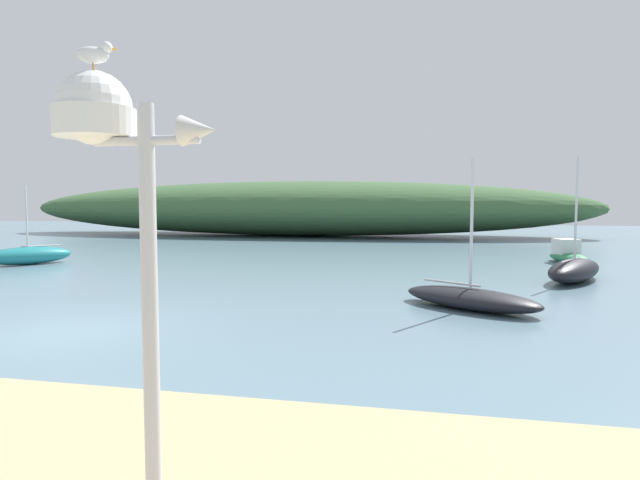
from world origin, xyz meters
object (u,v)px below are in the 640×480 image
(mast_structure, at_px, (109,148))
(sailboat_by_sandbar, at_px, (470,298))
(seagull_on_radar, at_px, (95,53))
(motorboat_east_reach, at_px, (568,255))
(sailboat_inner_mooring, at_px, (28,255))
(sailboat_centre_water, at_px, (574,270))

(mast_structure, relative_size, sailboat_by_sandbar, 0.88)
(seagull_on_radar, xyz_separation_m, sailboat_by_sandbar, (3.41, 10.54, -3.53))
(seagull_on_radar, bearing_deg, motorboat_east_reach, 69.13)
(seagull_on_radar, relative_size, sailboat_inner_mooring, 0.08)
(seagull_on_radar, height_order, sailboat_by_sandbar, seagull_on_radar)
(sailboat_inner_mooring, bearing_deg, motorboat_east_reach, 13.22)
(seagull_on_radar, bearing_deg, sailboat_by_sandbar, 72.06)
(sailboat_inner_mooring, distance_m, motorboat_east_reach, 24.27)
(sailboat_by_sandbar, bearing_deg, sailboat_centre_water, 55.62)
(sailboat_centre_water, bearing_deg, motorboat_east_reach, 78.73)
(sailboat_by_sandbar, bearing_deg, seagull_on_radar, -107.94)
(mast_structure, height_order, motorboat_east_reach, mast_structure)
(sailboat_inner_mooring, height_order, sailboat_by_sandbar, sailboat_by_sandbar)
(sailboat_by_sandbar, distance_m, motorboat_east_reach, 12.79)
(sailboat_inner_mooring, height_order, sailboat_centre_water, sailboat_centre_water)
(seagull_on_radar, relative_size, sailboat_centre_water, 0.07)
(sailboat_inner_mooring, relative_size, sailboat_by_sandbar, 0.93)
(mast_structure, distance_m, sailboat_by_sandbar, 11.42)
(mast_structure, height_order, sailboat_centre_water, sailboat_centre_water)
(seagull_on_radar, xyz_separation_m, sailboat_centre_water, (7.28, 16.20, -3.40))
(sailboat_inner_mooring, xyz_separation_m, sailboat_centre_water, (22.42, -0.53, 0.00))
(mast_structure, height_order, seagull_on_radar, seagull_on_radar)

